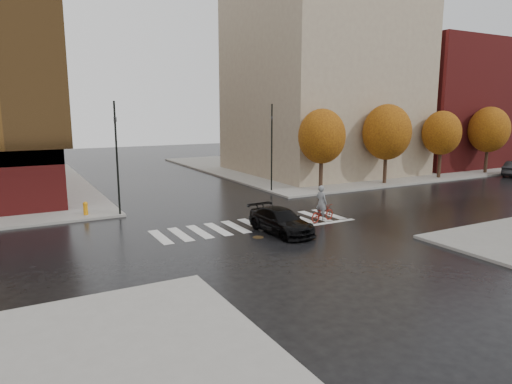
# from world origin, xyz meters

# --- Properties ---
(ground) EXTENTS (120.00, 120.00, 0.00)m
(ground) POSITION_xyz_m (0.00, 0.00, 0.00)
(ground) COLOR black
(ground) RESTS_ON ground
(sidewalk_ne) EXTENTS (30.00, 30.00, 0.15)m
(sidewalk_ne) POSITION_xyz_m (21.00, 21.00, 0.07)
(sidewalk_ne) COLOR gray
(sidewalk_ne) RESTS_ON ground
(crosswalk) EXTENTS (12.00, 3.00, 0.01)m
(crosswalk) POSITION_xyz_m (0.00, 0.50, 0.01)
(crosswalk) COLOR silver
(crosswalk) RESTS_ON ground
(building_ne_tan) EXTENTS (16.00, 16.00, 18.00)m
(building_ne_tan) POSITION_xyz_m (17.00, 17.00, 9.15)
(building_ne_tan) COLOR gray
(building_ne_tan) RESTS_ON sidewalk_ne
(building_ne_brick) EXTENTS (14.00, 14.00, 14.00)m
(building_ne_brick) POSITION_xyz_m (33.00, 16.00, 7.15)
(building_ne_brick) COLOR maroon
(building_ne_brick) RESTS_ON sidewalk_ne
(tree_ne_a) EXTENTS (3.80, 3.80, 6.50)m
(tree_ne_a) POSITION_xyz_m (10.00, 7.40, 4.46)
(tree_ne_a) COLOR black
(tree_ne_a) RESTS_ON sidewalk_ne
(tree_ne_b) EXTENTS (4.20, 4.20, 6.89)m
(tree_ne_b) POSITION_xyz_m (17.00, 7.40, 4.62)
(tree_ne_b) COLOR black
(tree_ne_b) RESTS_ON sidewalk_ne
(tree_ne_c) EXTENTS (3.60, 3.60, 6.31)m
(tree_ne_c) POSITION_xyz_m (24.00, 7.40, 4.37)
(tree_ne_c) COLOR black
(tree_ne_c) RESTS_ON sidewalk_ne
(tree_ne_d) EXTENTS (4.00, 4.00, 6.70)m
(tree_ne_d) POSITION_xyz_m (31.00, 7.40, 4.54)
(tree_ne_d) COLOR black
(tree_ne_d) RESTS_ON sidewalk_ne
(sedan) EXTENTS (2.16, 4.66, 1.32)m
(sedan) POSITION_xyz_m (0.50, -1.80, 0.66)
(sedan) COLOR black
(sedan) RESTS_ON ground
(cyclist) EXTENTS (2.04, 1.12, 2.19)m
(cyclist) POSITION_xyz_m (3.96, -0.84, 0.75)
(cyclist) COLOR maroon
(cyclist) RESTS_ON ground
(traffic_light_nw) EXTENTS (0.21, 0.20, 6.95)m
(traffic_light_nw) POSITION_xyz_m (-6.30, 6.30, 4.07)
(traffic_light_nw) COLOR black
(traffic_light_nw) RESTS_ON sidewalk_nw
(traffic_light_ne) EXTENTS (0.19, 0.21, 6.85)m
(traffic_light_ne) POSITION_xyz_m (6.30, 9.00, 4.00)
(traffic_light_ne) COLOR black
(traffic_light_ne) RESTS_ON sidewalk_ne
(fire_hydrant) EXTENTS (0.30, 0.30, 0.83)m
(fire_hydrant) POSITION_xyz_m (-8.21, 7.08, 0.61)
(fire_hydrant) COLOR orange
(fire_hydrant) RESTS_ON sidewalk_nw
(manhole) EXTENTS (0.76, 0.76, 0.01)m
(manhole) POSITION_xyz_m (-1.03, -2.00, 0.01)
(manhole) COLOR #433117
(manhole) RESTS_ON ground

